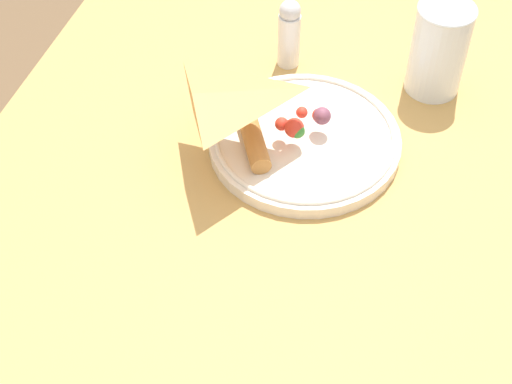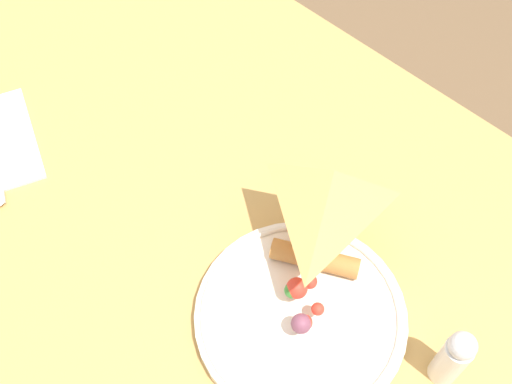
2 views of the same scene
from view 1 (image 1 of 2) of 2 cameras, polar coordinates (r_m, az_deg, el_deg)
name	(u,v)px [view 1 (image 1 of 2)]	position (r m, az deg, el deg)	size (l,w,h in m)	color
dining_table	(233,308)	(0.95, -1.72, -8.44)	(1.16, 0.68, 0.77)	tan
plate_pizza	(303,137)	(0.94, 3.46, 3.98)	(0.23, 0.23, 0.05)	silver
milk_glass	(439,50)	(1.02, 13.14, 10.01)	(0.07, 0.07, 0.12)	white
salt_shaker	(289,33)	(1.04, 2.43, 11.49)	(0.03, 0.03, 0.10)	silver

